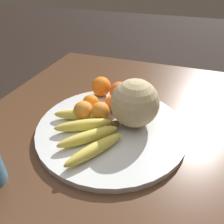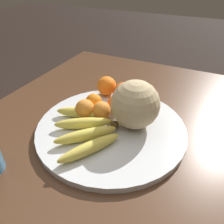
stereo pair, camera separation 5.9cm
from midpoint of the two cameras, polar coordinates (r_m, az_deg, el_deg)
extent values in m
cube|color=#4C301E|center=(0.72, 2.15, -6.07)|extent=(1.20, 0.95, 0.04)
cube|color=#4C301E|center=(1.34, 27.12, -9.48)|extent=(0.07, 0.07, 0.73)
cube|color=#4C301E|center=(1.45, -3.98, -1.13)|extent=(0.07, 0.07, 0.73)
cylinder|color=silver|center=(0.70, 2.41, -4.09)|extent=(0.47, 0.47, 0.02)
torus|color=#1E4C56|center=(0.70, 2.41, -3.86)|extent=(0.47, 0.47, 0.01)
sphere|color=#C6B284|center=(0.66, 8.62, 1.87)|extent=(0.15, 0.15, 0.15)
sphere|color=#473819|center=(0.67, 3.20, -3.39)|extent=(0.02, 0.02, 0.02)
ellipsoid|color=#DBC64C|center=(0.72, -5.18, -0.28)|extent=(0.09, 0.18, 0.04)
ellipsoid|color=#DBC64C|center=(0.67, -4.95, -2.99)|extent=(0.12, 0.17, 0.03)
ellipsoid|color=#DBC64C|center=(0.63, -4.18, -6.05)|extent=(0.16, 0.15, 0.03)
ellipsoid|color=#DBC64C|center=(0.59, -2.78, -9.44)|extent=(0.18, 0.12, 0.03)
sphere|color=orange|center=(0.74, 3.19, 2.17)|extent=(0.06, 0.06, 0.06)
sphere|color=orange|center=(0.75, -2.59, 2.60)|extent=(0.06, 0.06, 0.06)
sphere|color=orange|center=(0.79, 5.26, 5.08)|extent=(0.07, 0.07, 0.07)
sphere|color=orange|center=(0.83, 0.61, 6.75)|extent=(0.07, 0.07, 0.07)
sphere|color=orange|center=(0.79, 10.51, 3.85)|extent=(0.06, 0.06, 0.06)
sphere|color=orange|center=(0.70, -0.36, 0.34)|extent=(0.06, 0.06, 0.06)
sphere|color=orange|center=(0.71, -4.76, 0.77)|extent=(0.06, 0.06, 0.06)
camera|label=1|loc=(0.03, -87.47, 1.75)|focal=35.00mm
camera|label=2|loc=(0.03, 92.53, -1.75)|focal=35.00mm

